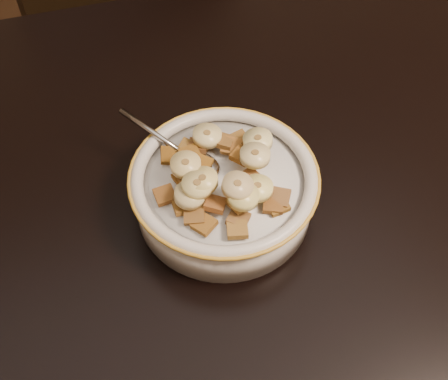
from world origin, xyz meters
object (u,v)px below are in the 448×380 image
object	(u,v)px
cereal_bowl	(224,194)
chair	(159,96)
table	(200,253)
spoon	(200,165)

from	to	relation	value
cereal_bowl	chair	bearing A→B (deg)	90.41
chair	cereal_bowl	world-z (taller)	chair
table	chair	xyz separation A→B (m)	(0.03, 0.49, -0.23)
chair	spoon	distance (m)	0.52
chair	spoon	world-z (taller)	chair
table	chair	world-z (taller)	chair
chair	cereal_bowl	distance (m)	0.52
spoon	cereal_bowl	bearing A→B (deg)	90.00
table	cereal_bowl	size ratio (longest dim) A/B	7.38
cereal_bowl	spoon	distance (m)	0.04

